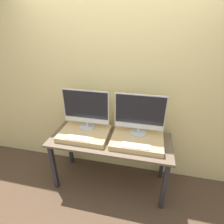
# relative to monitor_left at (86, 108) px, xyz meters

# --- Properties ---
(ground_plane) EXTENTS (12.00, 12.00, 0.00)m
(ground_plane) POSITION_rel_monitor_left_xyz_m (0.34, -0.43, -1.10)
(ground_plane) COLOR #4C3828
(wall_back) EXTENTS (8.00, 0.04, 2.60)m
(wall_back) POSITION_rel_monitor_left_xyz_m (0.34, 0.26, 0.20)
(wall_back) COLOR #DBC684
(wall_back) RESTS_ON ground_plane
(workbench) EXTENTS (1.55, 0.62, 0.76)m
(workbench) POSITION_rel_monitor_left_xyz_m (0.34, -0.12, -0.43)
(workbench) COLOR brown
(workbench) RESTS_ON ground_plane
(wooden_riser_left) EXTENTS (0.63, 0.46, 0.07)m
(wooden_riser_left) POSITION_rel_monitor_left_xyz_m (-0.00, -0.11, -0.31)
(wooden_riser_left) COLOR tan
(wooden_riser_left) RESTS_ON workbench
(monitor_left) EXTENTS (0.61, 0.21, 0.53)m
(monitor_left) POSITION_rel_monitor_left_xyz_m (0.00, 0.00, 0.00)
(monitor_left) COLOR #B2B2B7
(monitor_left) RESTS_ON wooden_riser_left
(keyboard_left) EXTENTS (0.33, 0.10, 0.01)m
(keyboard_left) POSITION_rel_monitor_left_xyz_m (-0.00, -0.29, -0.27)
(keyboard_left) COLOR silver
(keyboard_left) RESTS_ON wooden_riser_left
(wooden_riser_right) EXTENTS (0.63, 0.46, 0.07)m
(wooden_riser_right) POSITION_rel_monitor_left_xyz_m (0.69, -0.11, -0.31)
(wooden_riser_right) COLOR tan
(wooden_riser_right) RESTS_ON workbench
(monitor_right) EXTENTS (0.61, 0.21, 0.53)m
(monitor_right) POSITION_rel_monitor_left_xyz_m (0.69, 0.00, 0.00)
(monitor_right) COLOR #B2B2B7
(monitor_right) RESTS_ON wooden_riser_right
(keyboard_right) EXTENTS (0.33, 0.10, 0.01)m
(keyboard_right) POSITION_rel_monitor_left_xyz_m (0.69, -0.29, -0.27)
(keyboard_right) COLOR silver
(keyboard_right) RESTS_ON wooden_riser_right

